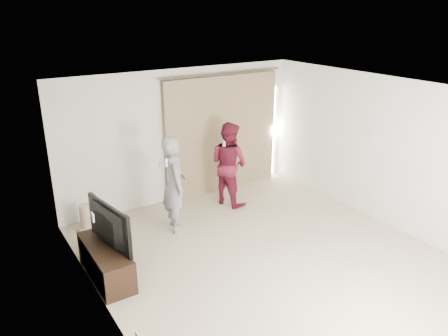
{
  "coord_description": "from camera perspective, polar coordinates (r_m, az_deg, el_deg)",
  "views": [
    {
      "loc": [
        -3.75,
        -4.62,
        3.69
      ],
      "look_at": [
        -0.01,
        1.2,
        1.11
      ],
      "focal_mm": 35.0,
      "sensor_mm": 36.0,
      "label": 1
    }
  ],
  "objects": [
    {
      "name": "tv_console",
      "position": [
        6.61,
        -15.16,
        -11.75
      ],
      "size": [
        0.44,
        1.27,
        0.49
      ],
      "primitive_type": "cube",
      "color": "black",
      "rests_on": "ground"
    },
    {
      "name": "scratching_post",
      "position": [
        8.01,
        -17.58,
        -6.46
      ],
      "size": [
        0.36,
        0.36,
        0.47
      ],
      "color": "tan",
      "rests_on": "ground"
    },
    {
      "name": "ceiling",
      "position": [
        6.05,
        6.35,
        9.97
      ],
      "size": [
        5.0,
        5.5,
        0.01
      ],
      "primitive_type": "cube",
      "color": "silver",
      "rests_on": "wall_back"
    },
    {
      "name": "curtain",
      "position": [
        9.01,
        -0.14,
        4.45
      ],
      "size": [
        2.8,
        0.11,
        2.46
      ],
      "color": "tan",
      "rests_on": "ground"
    },
    {
      "name": "floor",
      "position": [
        7.0,
        5.51,
        -11.45
      ],
      "size": [
        5.5,
        5.5,
        0.0
      ],
      "primitive_type": "plane",
      "color": "tan",
      "rests_on": "ground"
    },
    {
      "name": "wall_left",
      "position": [
        5.35,
        -15.79,
        -6.92
      ],
      "size": [
        0.04,
        5.5,
        2.6
      ],
      "color": "silver",
      "rests_on": "ground"
    },
    {
      "name": "wall_back",
      "position": [
        8.6,
        -5.53,
        4.25
      ],
      "size": [
        5.0,
        0.04,
        2.6
      ],
      "primitive_type": "cube",
      "color": "silver",
      "rests_on": "ground"
    },
    {
      "name": "person_woman",
      "position": [
        8.43,
        0.65,
        0.58
      ],
      "size": [
        0.82,
        0.94,
        1.64
      ],
      "color": "maroon",
      "rests_on": "ground"
    },
    {
      "name": "person_man",
      "position": [
        7.45,
        -6.51,
        -2.1
      ],
      "size": [
        0.55,
        0.7,
        1.69
      ],
      "color": "gray",
      "rests_on": "ground"
    },
    {
      "name": "tv",
      "position": [
        6.33,
        -15.63,
        -7.44
      ],
      "size": [
        0.32,
        1.11,
        0.63
      ],
      "primitive_type": "imported",
      "rotation": [
        0.0,
        0.0,
        1.73
      ],
      "color": "black",
      "rests_on": "tv_console"
    }
  ]
}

